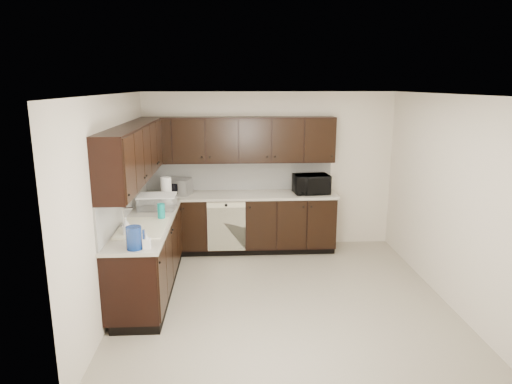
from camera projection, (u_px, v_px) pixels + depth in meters
The scene contains 20 objects.
floor at pixel (282, 297), 5.73m from camera, with size 4.00×4.00×0.00m, color #A29986.
ceiling at pixel (285, 94), 5.15m from camera, with size 4.00×4.00×0.00m, color white.
wall_back at pixel (269, 170), 7.38m from camera, with size 4.00×0.02×2.50m, color beige.
wall_left at pixel (113, 204), 5.33m from camera, with size 0.02×4.00×2.50m, color beige.
wall_right at pixel (447, 199), 5.55m from camera, with size 0.02×4.00×2.50m, color beige.
wall_front at pixel (313, 266), 3.50m from camera, with size 4.00×0.02×2.50m, color beige.
lower_cabinets at pixel (205, 239), 6.66m from camera, with size 3.00×2.80×0.90m.
countertop at pixel (204, 205), 6.54m from camera, with size 3.03×2.83×0.04m.
backsplash at pixel (190, 185), 6.67m from camera, with size 3.00×2.80×0.48m.
upper_cabinets at pixel (196, 145), 6.43m from camera, with size 3.00×2.80×0.70m.
dishwasher at pixel (226, 223), 6.93m from camera, with size 0.58×0.04×0.78m.
sink at pixel (143, 233), 5.42m from camera, with size 0.54×0.82×0.42m.
microwave at pixel (311, 184), 7.13m from camera, with size 0.54×0.37×0.30m, color black.
soap_bottle_a at pixel (147, 241), 4.73m from camera, with size 0.08×0.08×0.17m, color gray.
soap_bottle_b at pixel (126, 227), 5.14m from camera, with size 0.08×0.08×0.21m, color gray.
toaster_oven at pixel (178, 187), 7.07m from camera, with size 0.39×0.29×0.25m, color #ADADAF.
storage_bin at pixel (157, 202), 6.25m from camera, with size 0.49×0.36×0.19m, color silver.
blue_pitcher at pixel (134, 238), 4.72m from camera, with size 0.16×0.16×0.24m, color navy.
teal_tumbler at pixel (161, 212), 5.76m from camera, with size 0.09×0.09×0.21m, color #0C8882.
paper_towel_roll at pixel (166, 189), 6.70m from camera, with size 0.16×0.16×0.34m, color white.
Camera 1 is at (-0.62, -5.24, 2.61)m, focal length 32.00 mm.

